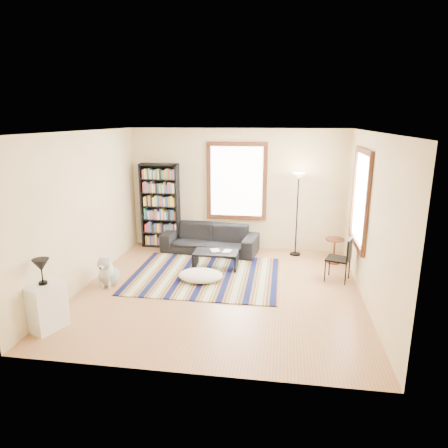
# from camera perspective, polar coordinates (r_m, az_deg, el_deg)

# --- Properties ---
(floor) EXTENTS (5.00, 5.00, 0.10)m
(floor) POSITION_cam_1_polar(r_m,az_deg,el_deg) (7.37, -0.58, -9.68)
(floor) COLOR #BA7A55
(floor) RESTS_ON ground
(ceiling) EXTENTS (5.00, 5.00, 0.10)m
(ceiling) POSITION_cam_1_polar(r_m,az_deg,el_deg) (6.70, -0.65, 13.50)
(ceiling) COLOR white
(ceiling) RESTS_ON floor
(wall_back) EXTENTS (5.00, 0.10, 2.80)m
(wall_back) POSITION_cam_1_polar(r_m,az_deg,el_deg) (9.37, 1.85, 4.96)
(wall_back) COLOR beige
(wall_back) RESTS_ON floor
(wall_front) EXTENTS (5.00, 0.10, 2.80)m
(wall_front) POSITION_cam_1_polar(r_m,az_deg,el_deg) (4.50, -5.76, -6.16)
(wall_front) COLOR beige
(wall_front) RESTS_ON floor
(wall_left) EXTENTS (0.10, 5.00, 2.80)m
(wall_left) POSITION_cam_1_polar(r_m,az_deg,el_deg) (7.71, -19.69, 1.93)
(wall_left) COLOR beige
(wall_left) RESTS_ON floor
(wall_right) EXTENTS (0.10, 5.00, 2.80)m
(wall_right) POSITION_cam_1_polar(r_m,az_deg,el_deg) (6.97, 20.56, 0.55)
(wall_right) COLOR beige
(wall_right) RESTS_ON floor
(window_back) EXTENTS (1.20, 0.06, 1.60)m
(window_back) POSITION_cam_1_polar(r_m,az_deg,el_deg) (9.26, 1.80, 6.09)
(window_back) COLOR white
(window_back) RESTS_ON wall_back
(window_right) EXTENTS (0.06, 1.20, 1.60)m
(window_right) POSITION_cam_1_polar(r_m,az_deg,el_deg) (7.68, 18.93, 3.48)
(window_right) COLOR white
(window_right) RESTS_ON wall_right
(rug) EXTENTS (2.89, 2.31, 0.02)m
(rug) POSITION_cam_1_polar(r_m,az_deg,el_deg) (7.95, -2.72, -7.33)
(rug) COLOR #0B113B
(rug) RESTS_ON floor
(sofa) EXTENTS (2.26, 1.12, 0.63)m
(sofa) POSITION_cam_1_polar(r_m,az_deg,el_deg) (9.22, -2.01, -2.13)
(sofa) COLOR black
(sofa) RESTS_ON floor
(bookshelf) EXTENTS (0.90, 0.30, 2.00)m
(bookshelf) POSITION_cam_1_polar(r_m,az_deg,el_deg) (9.60, -9.09, 2.58)
(bookshelf) COLOR black
(bookshelf) RESTS_ON floor
(coffee_table) EXTENTS (0.96, 0.62, 0.36)m
(coffee_table) POSITION_cam_1_polar(r_m,az_deg,el_deg) (8.27, -1.17, -5.15)
(coffee_table) COLOR black
(coffee_table) RESTS_ON floor
(book_a) EXTENTS (0.28, 0.25, 0.02)m
(book_a) POSITION_cam_1_polar(r_m,az_deg,el_deg) (8.22, -1.87, -3.87)
(book_a) COLOR beige
(book_a) RESTS_ON coffee_table
(book_b) EXTENTS (0.20, 0.25, 0.02)m
(book_b) POSITION_cam_1_polar(r_m,az_deg,el_deg) (8.23, -0.09, -3.86)
(book_b) COLOR beige
(book_b) RESTS_ON coffee_table
(floor_cushion) EXTENTS (0.97, 0.80, 0.21)m
(floor_cushion) POSITION_cam_1_polar(r_m,az_deg,el_deg) (7.69, -3.37, -7.35)
(floor_cushion) COLOR beige
(floor_cushion) RESTS_ON floor
(floor_lamp) EXTENTS (0.32, 0.32, 1.86)m
(floor_lamp) POSITION_cam_1_polar(r_m,az_deg,el_deg) (9.02, 10.37, 1.28)
(floor_lamp) COLOR black
(floor_lamp) RESTS_ON floor
(side_table) EXTENTS (0.48, 0.48, 0.54)m
(side_table) POSITION_cam_1_polar(r_m,az_deg,el_deg) (8.86, 15.46, -3.71)
(side_table) COLOR #4D2413
(side_table) RESTS_ON floor
(folding_chair) EXTENTS (0.53, 0.51, 0.86)m
(folding_chair) POSITION_cam_1_polar(r_m,az_deg,el_deg) (7.89, 15.98, -4.82)
(folding_chair) COLOR black
(folding_chair) RESTS_ON floor
(white_cabinet) EXTENTS (0.54, 0.61, 0.70)m
(white_cabinet) POSITION_cam_1_polar(r_m,az_deg,el_deg) (6.49, -24.08, -10.69)
(white_cabinet) COLOR white
(white_cabinet) RESTS_ON floor
(table_lamp) EXTENTS (0.28, 0.28, 0.38)m
(table_lamp) POSITION_cam_1_polar(r_m,az_deg,el_deg) (6.29, -24.60, -6.23)
(table_lamp) COLOR black
(table_lamp) RESTS_ON white_cabinet
(dog) EXTENTS (0.45, 0.61, 0.59)m
(dog) POSITION_cam_1_polar(r_m,az_deg,el_deg) (7.73, -16.14, -6.30)
(dog) COLOR #B0B0B0
(dog) RESTS_ON floor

